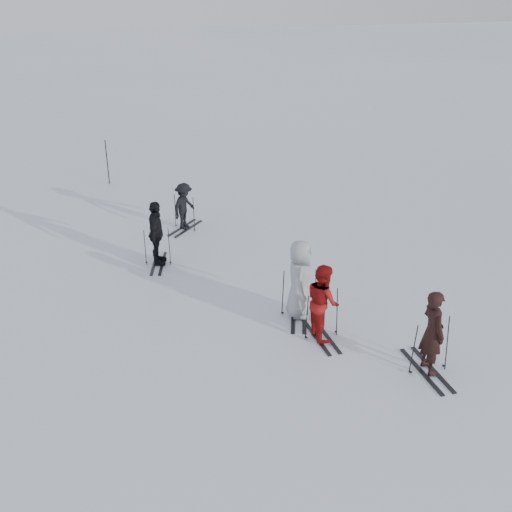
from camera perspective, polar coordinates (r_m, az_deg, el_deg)
The scene contains 12 objects.
ground at distance 16.53m, azimuth 0.72°, elevation -4.61°, with size 120.00×120.00×0.00m, color silver.
skier_near_dark at distance 14.21m, azimuth 15.40°, elevation -6.63°, with size 0.71×0.47×1.95m, color black.
skier_red at distance 14.98m, azimuth 5.95°, elevation -4.12°, with size 0.90×0.70×1.86m, color maroon.
skier_grey at distance 15.74m, azimuth 3.91°, elevation -2.13°, with size 0.99×0.64×2.02m, color #999CA2.
skier_uphill_left at distance 18.54m, azimuth -8.86°, elevation 1.93°, with size 1.11×0.46×1.90m, color black.
skier_uphill_far at distance 20.90m, azimuth -6.41°, elevation 4.37°, with size 0.99×0.57×1.53m, color black.
skis_near_dark at distance 14.37m, azimuth 15.26°, elevation -7.67°, with size 0.97×1.82×1.33m, color black, non-canonical shape.
skis_red at distance 15.14m, azimuth 5.89°, elevation -5.12°, with size 0.91×1.71×1.25m, color black, non-canonical shape.
skis_grey at distance 15.91m, azimuth 3.87°, elevation -3.24°, with size 0.96×1.81×1.32m, color black, non-canonical shape.
skis_uphill_left at distance 18.70m, azimuth -8.78°, elevation 0.87°, with size 0.83×1.56×1.14m, color black, non-canonical shape.
skis_uphill_far at distance 20.97m, azimuth -6.38°, elevation 3.93°, with size 0.86×1.62×1.18m, color black, non-canonical shape.
piste_marker at distance 25.52m, azimuth -13.08°, elevation 8.13°, with size 0.04×0.04×1.74m, color black.
Camera 1 is at (-3.14, -13.87, 8.42)m, focal length 45.00 mm.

